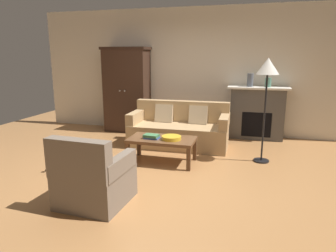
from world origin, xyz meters
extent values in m
plane|color=#B27A47|center=(0.00, 0.00, 0.00)|extent=(9.60, 9.60, 0.00)
cube|color=silver|center=(0.00, 2.55, 1.40)|extent=(7.20, 0.10, 2.80)
cube|color=#4C4947|center=(1.55, 2.30, 0.54)|extent=(1.10, 0.36, 1.08)
cube|color=black|center=(1.55, 2.12, 0.34)|extent=(0.60, 0.01, 0.52)
cube|color=white|center=(1.55, 2.28, 1.10)|extent=(1.26, 0.48, 0.04)
cube|color=#382319|center=(-1.40, 2.22, 0.94)|extent=(1.00, 0.52, 1.89)
cube|color=#2F1E15|center=(-1.40, 2.22, 1.92)|extent=(1.06, 0.55, 0.06)
sphere|color=#ADAFB5|center=(-1.46, 1.95, 0.98)|extent=(0.04, 0.04, 0.04)
sphere|color=#ADAFB5|center=(-1.34, 1.95, 0.98)|extent=(0.04, 0.04, 0.04)
cube|color=tan|center=(0.08, 1.27, 0.22)|extent=(1.92, 0.88, 0.44)
cube|color=tan|center=(0.07, 1.61, 0.65)|extent=(1.90, 0.22, 0.42)
cube|color=tan|center=(-0.80, 1.25, 0.55)|extent=(0.18, 0.80, 0.22)
cube|color=tan|center=(0.96, 1.29, 0.55)|extent=(0.18, 0.80, 0.22)
cube|color=tan|center=(-0.28, 1.46, 0.61)|extent=(0.36, 0.19, 0.37)
cube|color=tan|center=(0.42, 1.48, 0.61)|extent=(0.36, 0.19, 0.37)
cube|color=brown|center=(0.02, 0.30, 0.39)|extent=(1.10, 0.60, 0.05)
cube|color=brown|center=(-0.49, 0.04, 0.18)|extent=(0.06, 0.06, 0.37)
cube|color=brown|center=(0.53, 0.04, 0.18)|extent=(0.06, 0.06, 0.37)
cube|color=brown|center=(-0.49, 0.56, 0.18)|extent=(0.06, 0.06, 0.37)
cube|color=brown|center=(0.53, 0.56, 0.18)|extent=(0.06, 0.06, 0.37)
cylinder|color=gold|center=(0.20, 0.26, 0.45)|extent=(0.32, 0.32, 0.06)
cube|color=#38569E|center=(-0.13, 0.23, 0.43)|extent=(0.25, 0.18, 0.03)
cube|color=#427A4C|center=(-0.14, 0.23, 0.47)|extent=(0.25, 0.19, 0.04)
cylinder|color=#565B66|center=(1.37, 2.28, 1.26)|extent=(0.13, 0.13, 0.28)
cylinder|color=slate|center=(1.73, 2.28, 1.22)|extent=(0.12, 0.12, 0.19)
cube|color=#756656|center=(-0.35, -1.28, 0.21)|extent=(0.80, 0.80, 0.42)
cube|color=#756656|center=(-0.36, -1.59, 0.65)|extent=(0.77, 0.20, 0.46)
cube|color=#756656|center=(-0.02, -1.30, 0.52)|extent=(0.16, 0.70, 0.20)
cube|color=#756656|center=(-0.68, -1.27, 0.52)|extent=(0.16, 0.70, 0.20)
cylinder|color=black|center=(1.64, 0.79, 0.01)|extent=(0.26, 0.26, 0.02)
cylinder|color=black|center=(1.64, 0.79, 0.74)|extent=(0.03, 0.03, 1.49)
cone|color=white|center=(1.64, 0.79, 1.60)|extent=(0.36, 0.36, 0.26)
ellipsoid|color=beige|center=(-1.36, -0.39, 0.25)|extent=(0.34, 0.45, 0.22)
sphere|color=beige|center=(-1.27, -0.17, 0.31)|extent=(0.15, 0.15, 0.15)
cylinder|color=beige|center=(-1.36, -0.26, 0.07)|extent=(0.06, 0.06, 0.14)
cylinder|color=beige|center=(-1.26, -0.30, 0.07)|extent=(0.06, 0.06, 0.14)
cylinder|color=beige|center=(-1.46, -0.48, 0.07)|extent=(0.06, 0.06, 0.14)
cylinder|color=beige|center=(-1.36, -0.52, 0.07)|extent=(0.06, 0.06, 0.14)
sphere|color=beige|center=(-1.45, -0.60, 0.27)|extent=(0.06, 0.06, 0.06)
camera|label=1|loc=(1.42, -4.36, 1.76)|focal=32.44mm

